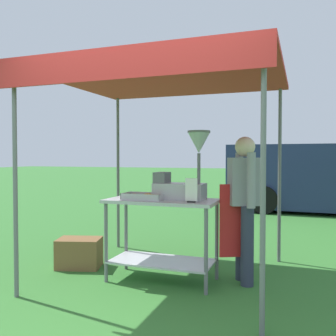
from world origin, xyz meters
The scene contains 9 objects.
ground_plane centered at (0.00, 6.00, 0.00)m, with size 70.00×70.00×0.00m, color #33702D.
stall_canopy centered at (-0.13, 1.35, 2.24)m, with size 2.58×2.39×2.33m.
donut_cart centered at (-0.13, 1.26, 0.65)m, with size 1.24×0.60×0.92m.
donut_tray centered at (-0.31, 1.17, 0.94)m, with size 0.46×0.27×0.07m.
donut_fryer centered at (0.10, 1.32, 1.18)m, with size 0.62×0.28×0.76m.
menu_sign centered at (0.25, 1.09, 1.02)m, with size 0.13×0.05×0.25m.
vendor centered at (0.74, 1.50, 0.90)m, with size 0.46×0.52×1.61m.
supply_crate centered at (-1.29, 1.38, 0.18)m, with size 0.61×0.49×0.36m.
van_navy centered at (2.00, 7.60, 0.88)m, with size 4.99×2.20×1.69m.
Camera 1 is at (1.34, -2.65, 1.39)m, focal length 40.16 mm.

